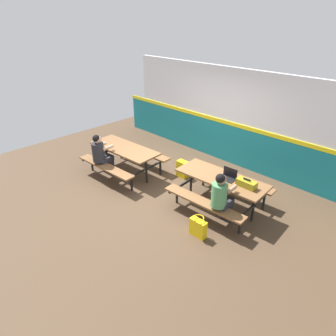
{
  "coord_description": "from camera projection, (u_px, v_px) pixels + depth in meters",
  "views": [
    {
      "loc": [
        4.37,
        -4.34,
        3.8
      ],
      "look_at": [
        0.0,
        0.05,
        0.55
      ],
      "focal_mm": 31.62,
      "sensor_mm": 36.0,
      "label": 1
    }
  ],
  "objects": [
    {
      "name": "backpack_dark",
      "position": [
        183.0,
        169.0,
        7.66
      ],
      "size": [
        0.3,
        0.22,
        0.44
      ],
      "color": "yellow",
      "rests_on": "ground"
    },
    {
      "name": "picnic_table_right",
      "position": [
        221.0,
        184.0,
        6.29
      ],
      "size": [
        1.98,
        1.66,
        0.74
      ],
      "color": "brown",
      "rests_on": "ground"
    },
    {
      "name": "ground_plane",
      "position": [
        167.0,
        189.0,
        7.22
      ],
      "size": [
        10.0,
        10.0,
        0.02
      ],
      "primitive_type": "cube",
      "color": "#4C3826"
    },
    {
      "name": "toolbox_grey",
      "position": [
        246.0,
        183.0,
        5.85
      ],
      "size": [
        0.4,
        0.18,
        0.18
      ],
      "color": "olive",
      "rests_on": "picnic_table_right"
    },
    {
      "name": "student_further",
      "position": [
        221.0,
        195.0,
        5.66
      ],
      "size": [
        0.38,
        0.53,
        1.21
      ],
      "color": "#2D2D38",
      "rests_on": "ground"
    },
    {
      "name": "accent_backdrop",
      "position": [
        227.0,
        118.0,
        8.1
      ],
      "size": [
        8.0,
        0.14,
        2.6
      ],
      "color": "teal",
      "rests_on": "ground"
    },
    {
      "name": "laptop_dark",
      "position": [
        228.0,
        177.0,
        6.14
      ],
      "size": [
        0.33,
        0.24,
        0.22
      ],
      "color": "black",
      "rests_on": "picnic_table_right"
    },
    {
      "name": "tote_bag_bright",
      "position": [
        198.0,
        227.0,
        5.61
      ],
      "size": [
        0.34,
        0.21,
        0.43
      ],
      "color": "yellow",
      "rests_on": "ground"
    },
    {
      "name": "picnic_table_left",
      "position": [
        125.0,
        153.0,
        7.67
      ],
      "size": [
        1.98,
        1.66,
        0.74
      ],
      "color": "brown",
      "rests_on": "ground"
    },
    {
      "name": "student_nearer",
      "position": [
        101.0,
        153.0,
        7.38
      ],
      "size": [
        0.38,
        0.53,
        1.21
      ],
      "color": "#2D2D38",
      "rests_on": "ground"
    }
  ]
}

